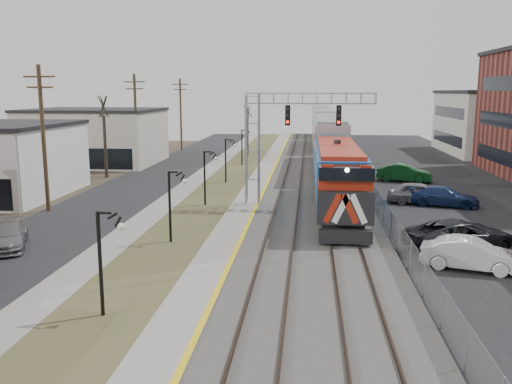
# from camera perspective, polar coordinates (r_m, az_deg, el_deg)

# --- Properties ---
(street_west) EXTENTS (7.00, 120.00, 0.04)m
(street_west) POSITION_cam_1_polar(r_m,az_deg,el_deg) (48.38, -12.55, 0.52)
(street_west) COLOR black
(street_west) RESTS_ON ground
(sidewalk) EXTENTS (2.00, 120.00, 0.08)m
(sidewalk) POSITION_cam_1_polar(r_m,az_deg,el_deg) (47.18, -7.35, 0.46)
(sidewalk) COLOR gray
(sidewalk) RESTS_ON ground
(grass_median) EXTENTS (4.00, 120.00, 0.06)m
(grass_median) POSITION_cam_1_polar(r_m,az_deg,el_deg) (46.60, -3.75, 0.39)
(grass_median) COLOR #404525
(grass_median) RESTS_ON ground
(platform) EXTENTS (2.00, 120.00, 0.24)m
(platform) POSITION_cam_1_polar(r_m,az_deg,el_deg) (46.20, -0.08, 0.43)
(platform) COLOR gray
(platform) RESTS_ON ground
(ballast_bed) EXTENTS (8.00, 120.00, 0.20)m
(ballast_bed) POSITION_cam_1_polar(r_m,az_deg,el_deg) (45.99, 6.13, 0.30)
(ballast_bed) COLOR #595651
(ballast_bed) RESTS_ON ground
(parking_lot) EXTENTS (16.00, 120.00, 0.04)m
(parking_lot) POSITION_cam_1_polar(r_m,az_deg,el_deg) (47.67, 20.71, -0.06)
(parking_lot) COLOR black
(parking_lot) RESTS_ON ground
(platform_edge) EXTENTS (0.24, 120.00, 0.01)m
(platform_edge) POSITION_cam_1_polar(r_m,az_deg,el_deg) (46.10, 1.01, 0.57)
(platform_edge) COLOR gold
(platform_edge) RESTS_ON platform
(track_near) EXTENTS (1.58, 120.00, 0.15)m
(track_near) POSITION_cam_1_polar(r_m,az_deg,el_deg) (45.98, 3.64, 0.56)
(track_near) COLOR #2D2119
(track_near) RESTS_ON ballast_bed
(track_far) EXTENTS (1.58, 120.00, 0.15)m
(track_far) POSITION_cam_1_polar(r_m,az_deg,el_deg) (46.00, 8.01, 0.48)
(track_far) COLOR #2D2119
(track_far) RESTS_ON ballast_bed
(train) EXTENTS (3.00, 85.85, 5.33)m
(train) POSITION_cam_1_polar(r_m,az_deg,el_deg) (72.58, 7.20, 6.26)
(train) COLOR #1455A7
(train) RESTS_ON ground
(signal_gantry) EXTENTS (9.00, 1.07, 8.15)m
(signal_gantry) POSITION_cam_1_polar(r_m,az_deg,el_deg) (38.41, 2.20, 6.59)
(signal_gantry) COLOR gray
(signal_gantry) RESTS_ON ground
(lampposts) EXTENTS (0.14, 62.14, 4.00)m
(lampposts) POSITION_cam_1_polar(r_m,az_deg,el_deg) (30.16, -8.93, -1.50)
(lampposts) COLOR black
(lampposts) RESTS_ON ground
(utility_poles) EXTENTS (0.28, 80.28, 10.00)m
(utility_poles) POSITION_cam_1_polar(r_m,az_deg,el_deg) (39.72, -21.46, 5.16)
(utility_poles) COLOR #4C3823
(utility_poles) RESTS_ON ground
(fence) EXTENTS (0.04, 120.00, 1.60)m
(fence) POSITION_cam_1_polar(r_m,az_deg,el_deg) (46.11, 11.38, 1.06)
(fence) COLOR gray
(fence) RESTS_ON ground
(bare_trees) EXTENTS (12.30, 42.30, 5.95)m
(bare_trees) POSITION_cam_1_polar(r_m,az_deg,el_deg) (52.06, -12.56, 4.20)
(bare_trees) COLOR #382D23
(bare_trees) RESTS_ON ground
(car_lot_b) EXTENTS (4.74, 2.81, 1.47)m
(car_lot_b) POSITION_cam_1_polar(r_m,az_deg,el_deg) (27.24, 21.68, -6.18)
(car_lot_b) COLOR silver
(car_lot_b) RESTS_ON ground
(car_lot_c) EXTENTS (6.48, 4.74, 1.64)m
(car_lot_c) POSITION_cam_1_polar(r_m,az_deg,el_deg) (30.19, 20.73, -4.36)
(car_lot_c) COLOR black
(car_lot_c) RESTS_ON ground
(car_lot_d) EXTENTS (5.23, 3.22, 1.42)m
(car_lot_d) POSITION_cam_1_polar(r_m,az_deg,el_deg) (41.52, 19.19, -0.49)
(car_lot_d) COLOR navy
(car_lot_d) RESTS_ON ground
(car_lot_e) EXTENTS (4.97, 2.64, 1.61)m
(car_lot_e) POSITION_cam_1_polar(r_m,az_deg,el_deg) (41.74, 16.87, -0.16)
(car_lot_e) COLOR slate
(car_lot_e) RESTS_ON ground
(car_lot_f) EXTENTS (5.19, 3.01, 1.62)m
(car_lot_f) POSITION_cam_1_polar(r_m,az_deg,el_deg) (51.67, 15.35, 1.91)
(car_lot_f) COLOR #0C3F17
(car_lot_f) RESTS_ON ground
(car_street_b) EXTENTS (3.44, 4.77, 1.28)m
(car_street_b) POSITION_cam_1_polar(r_m,az_deg,el_deg) (31.60, -24.68, -4.33)
(car_street_b) COLOR slate
(car_street_b) RESTS_ON ground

